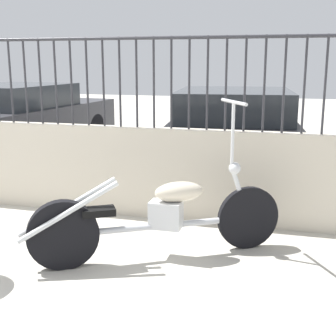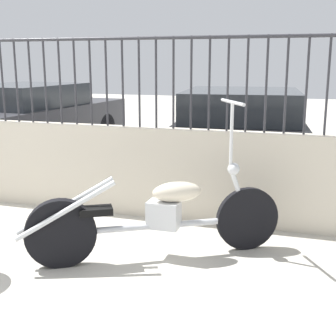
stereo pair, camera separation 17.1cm
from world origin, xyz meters
TOP-DOWN VIEW (x-y plane):
  - low_wall at (0.00, 2.26)m, footprint 8.87×0.18m
  - fence_railing at (0.00, 2.26)m, footprint 8.87×0.04m
  - motorcycle_silver at (1.74, 1.13)m, footprint 2.08×1.29m
  - car_dark_grey at (-2.04, 5.11)m, footprint 2.13×4.31m
  - car_black at (1.97, 4.90)m, footprint 2.36×4.45m

SIDE VIEW (x-z plane):
  - motorcycle_silver at x=1.74m, z-range -0.31..1.08m
  - low_wall at x=0.00m, z-range 0.00..1.00m
  - car_black at x=1.97m, z-range 0.01..1.29m
  - car_dark_grey at x=-2.04m, z-range 0.02..1.31m
  - fence_railing at x=0.00m, z-range 1.15..2.11m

